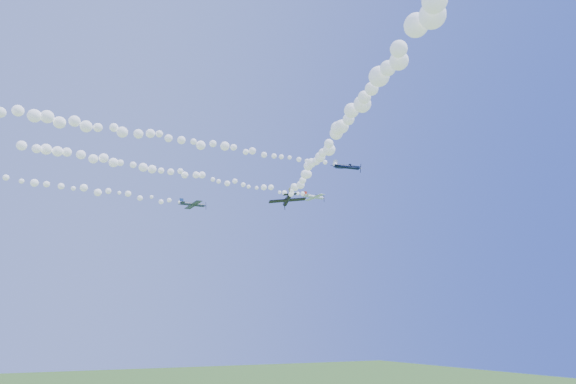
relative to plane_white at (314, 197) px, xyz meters
name	(u,v)px	position (x,y,z in m)	size (l,w,h in m)	color
plane_white	(314,197)	(0.00, 0.00, 0.00)	(6.99, 7.41, 1.97)	white
smoke_trail_white	(187,174)	(-36.52, -4.91, -0.31)	(68.93, 11.48, 2.96)	white
plane_navy	(347,167)	(-7.93, -28.06, -1.21)	(7.30, 7.33, 2.26)	#0B1433
smoke_trail_navy	(170,138)	(-45.57, -27.73, -1.43)	(70.98, 3.22, 2.83)	white
plane_grey	(193,204)	(-35.70, -9.11, -8.31)	(6.37, 6.73, 1.72)	#323C49
plane_black	(287,200)	(-22.60, -28.83, -10.40)	(7.30, 6.86, 2.72)	black
smoke_trail_black	(336,134)	(-31.83, -61.28, -10.64)	(19.18, 61.04, 2.84)	white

